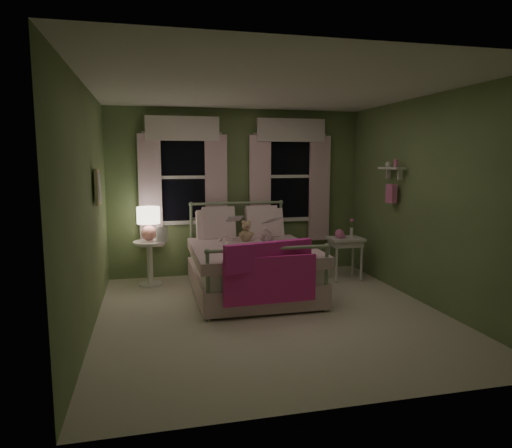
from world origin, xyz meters
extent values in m
plane|color=beige|center=(0.00, 0.00, 0.00)|extent=(4.20, 4.20, 0.00)
plane|color=white|center=(0.00, 0.00, 2.60)|extent=(4.20, 4.20, 0.00)
plane|color=#779459|center=(0.00, 2.10, 1.30)|extent=(4.00, 0.00, 4.00)
plane|color=#779459|center=(0.00, -2.10, 1.30)|extent=(4.00, 0.00, 4.00)
plane|color=#779459|center=(-2.00, 0.00, 1.30)|extent=(0.00, 4.20, 4.20)
plane|color=#779459|center=(2.00, 0.00, 1.30)|extent=(0.00, 4.20, 4.20)
cube|color=white|center=(-0.05, 0.93, 0.42)|extent=(1.44, 1.94, 0.26)
cube|color=white|center=(-0.05, 0.93, 0.18)|extent=(1.54, 2.02, 0.30)
cube|color=white|center=(-0.05, 0.78, 0.60)|extent=(1.58, 1.75, 0.14)
cylinder|color=#9EB793|center=(-0.74, 0.93, 0.30)|extent=(0.04, 1.90, 0.04)
cylinder|color=#9EB793|center=(0.64, 0.93, 0.30)|extent=(0.04, 1.90, 0.04)
cylinder|color=#9EB793|center=(-0.76, 1.90, 0.57)|extent=(0.04, 0.04, 1.15)
cylinder|color=#9EB793|center=(0.66, 1.90, 0.57)|extent=(0.04, 0.04, 1.15)
sphere|color=#9EB793|center=(-0.76, 1.90, 1.15)|extent=(0.07, 0.07, 0.07)
sphere|color=#9EB793|center=(0.66, 1.90, 1.15)|extent=(0.07, 0.07, 0.07)
cylinder|color=#9EB793|center=(-0.05, 1.90, 1.15)|extent=(1.42, 0.04, 0.04)
cylinder|color=#9EB793|center=(-0.05, 1.90, 0.93)|extent=(1.38, 0.03, 0.03)
cylinder|color=#9EB793|center=(-0.76, -0.04, 0.40)|extent=(0.04, 0.04, 0.80)
cylinder|color=#9EB793|center=(0.66, -0.04, 0.40)|extent=(0.04, 0.04, 0.80)
sphere|color=#9EB793|center=(-0.76, -0.04, 0.80)|extent=(0.07, 0.07, 0.07)
sphere|color=#9EB793|center=(0.66, -0.04, 0.80)|extent=(0.07, 0.07, 0.07)
cylinder|color=#9EB793|center=(-0.05, -0.04, 0.80)|extent=(1.42, 0.04, 0.04)
cube|color=white|center=(-0.43, 1.63, 0.80)|extent=(0.55, 0.32, 0.57)
cube|color=white|center=(0.33, 1.63, 0.80)|extent=(0.55, 0.32, 0.57)
cube|color=white|center=(-0.38, 1.63, 0.88)|extent=(0.48, 0.30, 0.51)
cube|color=white|center=(0.28, 1.63, 0.88)|extent=(0.48, 0.30, 0.51)
cube|color=#E92DA1|center=(-0.05, -0.04, 0.72)|extent=(1.09, 0.35, 0.32)
cube|color=#FA30A2|center=(-0.05, -0.11, 0.45)|extent=(1.10, 0.08, 0.55)
imported|color=#F7D1DD|center=(-0.33, 1.38, 0.92)|extent=(0.26, 0.17, 0.70)
imported|color=#F7D1DD|center=(0.23, 1.38, 0.92)|extent=(0.35, 0.28, 0.70)
imported|color=beige|center=(-0.33, 1.13, 0.96)|extent=(0.20, 0.12, 0.26)
imported|color=beige|center=(0.23, 1.13, 0.92)|extent=(0.23, 0.19, 0.26)
sphere|color=tan|center=(-0.05, 1.23, 0.75)|extent=(0.17, 0.17, 0.17)
sphere|color=tan|center=(-0.05, 1.21, 0.89)|extent=(0.13, 0.13, 0.13)
sphere|color=tan|center=(-0.09, 1.21, 0.95)|extent=(0.05, 0.05, 0.05)
sphere|color=tan|center=(0.00, 1.21, 0.95)|extent=(0.05, 0.05, 0.05)
sphere|color=tan|center=(-0.13, 1.20, 0.77)|extent=(0.07, 0.07, 0.07)
sphere|color=tan|center=(0.03, 1.20, 0.77)|extent=(0.07, 0.07, 0.07)
sphere|color=#8C6B51|center=(-0.05, 1.15, 0.89)|extent=(0.04, 0.04, 0.04)
cylinder|color=white|center=(-1.39, 1.64, 0.63)|extent=(0.46, 0.46, 0.04)
cylinder|color=white|center=(-1.39, 1.64, 0.32)|extent=(0.08, 0.08, 0.60)
cylinder|color=white|center=(-1.39, 1.64, 0.01)|extent=(0.34, 0.34, 0.03)
sphere|color=pink|center=(-1.39, 1.64, 0.77)|extent=(0.22, 0.22, 0.22)
cylinder|color=pink|center=(-1.39, 1.64, 0.89)|extent=(0.03, 0.03, 0.13)
cylinder|color=#FFEAC6|center=(-1.39, 1.64, 1.03)|extent=(0.33, 0.33, 0.24)
imported|color=beige|center=(-1.29, 1.56, 0.66)|extent=(0.23, 0.27, 0.02)
cube|color=white|center=(1.50, 1.29, 0.63)|extent=(0.50, 0.40, 0.04)
cube|color=white|center=(1.50, 1.29, 0.56)|extent=(0.44, 0.34, 0.08)
cylinder|color=white|center=(1.30, 1.14, 0.31)|extent=(0.04, 0.04, 0.60)
cylinder|color=white|center=(1.70, 1.14, 0.31)|extent=(0.04, 0.04, 0.60)
cylinder|color=white|center=(1.30, 1.44, 0.31)|extent=(0.04, 0.04, 0.60)
cylinder|color=white|center=(1.70, 1.44, 0.31)|extent=(0.04, 0.04, 0.60)
sphere|color=pink|center=(1.40, 1.29, 0.71)|extent=(0.14, 0.14, 0.14)
cube|color=pink|center=(1.40, 1.20, 0.69)|extent=(0.11, 0.07, 0.04)
cylinder|color=white|center=(1.62, 1.34, 0.72)|extent=(0.05, 0.05, 0.14)
cylinder|color=#4C7F3F|center=(1.62, 1.34, 0.83)|extent=(0.01, 0.01, 0.12)
sphere|color=pink|center=(1.62, 1.34, 0.90)|extent=(0.06, 0.06, 0.06)
cube|color=black|center=(-0.85, 2.08, 1.55)|extent=(0.76, 0.02, 1.35)
cube|color=white|center=(-0.85, 2.06, 2.25)|extent=(0.84, 0.05, 0.06)
cube|color=white|center=(-0.85, 2.06, 0.85)|extent=(0.84, 0.05, 0.06)
cube|color=white|center=(-1.25, 2.06, 1.55)|extent=(0.06, 0.05, 1.40)
cube|color=white|center=(-0.45, 2.06, 1.55)|extent=(0.06, 0.05, 1.40)
cube|color=white|center=(-0.85, 2.06, 1.55)|extent=(0.76, 0.04, 0.05)
cube|color=white|center=(-1.35, 2.02, 1.35)|extent=(0.34, 0.06, 1.70)
cube|color=silver|center=(-0.35, 2.02, 1.35)|extent=(0.34, 0.06, 1.70)
cube|color=white|center=(-0.85, 2.00, 2.28)|extent=(1.10, 0.08, 0.36)
cylinder|color=white|center=(-0.85, 2.04, 2.22)|extent=(1.20, 0.03, 0.03)
cube|color=black|center=(0.85, 2.08, 1.55)|extent=(0.76, 0.02, 1.35)
cube|color=white|center=(0.85, 2.06, 2.25)|extent=(0.84, 0.05, 0.06)
cube|color=white|center=(0.85, 2.06, 0.85)|extent=(0.84, 0.05, 0.06)
cube|color=white|center=(0.45, 2.06, 1.55)|extent=(0.06, 0.05, 1.40)
cube|color=white|center=(1.25, 2.06, 1.55)|extent=(0.06, 0.05, 1.40)
cube|color=white|center=(0.85, 2.06, 1.55)|extent=(0.76, 0.04, 0.05)
cube|color=silver|center=(0.35, 2.02, 1.35)|extent=(0.34, 0.06, 1.70)
cube|color=white|center=(1.35, 2.02, 1.35)|extent=(0.34, 0.06, 1.70)
cube|color=white|center=(0.85, 2.00, 2.28)|extent=(1.10, 0.08, 0.36)
cylinder|color=white|center=(0.85, 2.04, 2.22)|extent=(1.20, 0.03, 0.03)
cube|color=white|center=(1.89, 0.70, 1.70)|extent=(0.15, 0.50, 0.03)
cube|color=white|center=(1.93, 0.55, 1.62)|extent=(0.06, 0.03, 0.14)
cube|color=white|center=(1.93, 0.85, 1.62)|extent=(0.06, 0.03, 0.14)
cylinder|color=pink|center=(1.89, 0.60, 1.77)|extent=(0.06, 0.06, 0.10)
sphere|color=white|center=(1.89, 0.80, 1.75)|extent=(0.08, 0.08, 0.08)
cube|color=pink|center=(1.90, 0.70, 1.35)|extent=(0.08, 0.18, 0.26)
cube|color=beige|center=(-1.95, 0.60, 1.50)|extent=(0.03, 0.32, 0.42)
cube|color=silver|center=(-1.94, 0.60, 1.50)|extent=(0.01, 0.25, 0.34)
camera|label=1|loc=(-1.37, -5.01, 1.81)|focal=32.00mm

